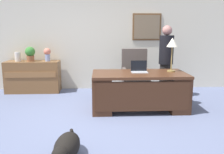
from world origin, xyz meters
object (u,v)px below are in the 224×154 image
Objects in this scene: laptop at (139,69)px; potted_plant at (30,53)px; person_standing at (166,61)px; dog_lying at (66,147)px; vase_empty at (18,57)px; vase_with_flowers at (47,54)px; desk_lamp at (172,45)px; dog_toy_plush at (75,136)px; desk at (139,90)px; credenza at (33,77)px; armchair at (135,76)px.

potted_plant is (-2.50, 1.39, 0.19)m from laptop.
person_standing is 2.20× the size of dog_lying.
vase_empty is 0.63× the size of potted_plant.
desk_lamp is at bearing -26.12° from vase_with_flowers.
vase_with_flowers is 0.42m from potted_plant.
laptop is 1.92m from dog_toy_plush.
desk_lamp is at bearing -23.02° from potted_plant.
dog_toy_plush is at bearing -58.59° from vase_empty.
dog_toy_plush is at bearing -132.66° from desk.
laptop is (2.47, -1.39, 0.40)m from credenza.
vase_with_flowers is at bearing 146.28° from laptop.
armchair is 3.49× the size of laptop.
vase_with_flowers reaches higher than dog_lying.
dog_lying is at bearing -64.07° from vase_empty.
credenza is 3.68× the size of potted_plant.
desk is at bearing -92.96° from laptop.
credenza is at bearing 110.95° from dog_lying.
dog_toy_plush is (1.36, -2.73, -0.96)m from potted_plant.
armchair is 1.28m from desk_lamp.
potted_plant is 3.20m from dog_toy_plush.
dog_lying is 1.12× the size of desk_lamp.
person_standing reaches higher than laptop.
desk_lamp reaches higher than desk.
potted_plant is 2.18× the size of dog_toy_plush.
potted_plant is (-0.42, 0.00, 0.01)m from vase_with_flowers.
armchair is at bearing -13.79° from vase_with_flowers.
vase_empty reaches higher than credenza.
dog_lying reaches higher than dog_toy_plush.
armchair is 2.93m from vase_empty.
vase_with_flowers reaches higher than credenza.
dog_toy_plush is at bearing -130.49° from laptop.
dog_toy_plush is at bearing -63.56° from potted_plant.
dog_toy_plush is (0.94, -2.73, -0.95)m from vase_with_flowers.
credenza is 3.06m from dog_toy_plush.
armchair is at bearing -11.72° from credenza.
laptop is at bearing -33.72° from vase_with_flowers.
potted_plant reaches higher than credenza.
vase_empty is at bearing 169.12° from person_standing.
desk_lamp is at bearing 47.24° from dog_lying.
dog_lying is 4.55× the size of dog_toy_plush.
desk is 5.09× the size of potted_plant.
credenza is 3.51m from desk_lamp.
dog_toy_plush is (-1.80, -1.39, -1.25)m from desk_lamp.
desk is 2.44× the size of dog_lying.
person_standing is 1.02m from laptop.
person_standing is at bearing 54.24° from dog_lying.
credenza is 4.07× the size of vase_with_flowers.
desk_lamp is (0.61, -0.82, 0.78)m from armchair.
dog_lying is at bearing -94.18° from dog_toy_plush.
dog_lying is at bearing -122.71° from desk.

